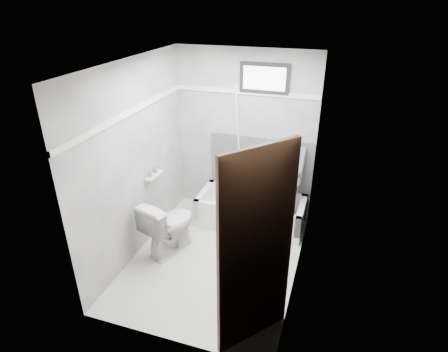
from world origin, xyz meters
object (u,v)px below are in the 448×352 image
at_px(soap_bottle_a, 150,173).
at_px(soap_bottle_b, 155,169).
at_px(office_chair, 276,186).
at_px(door, 278,281).
at_px(bathtub, 251,210).
at_px(toilet, 169,225).

xyz_separation_m(soap_bottle_a, soap_bottle_b, (0.00, 0.14, -0.01)).
bearing_deg(office_chair, door, -68.92).
bearing_deg(soap_bottle_b, bathtub, 26.91).
xyz_separation_m(toilet, soap_bottle_a, (-0.32, 0.20, 0.60)).
relative_size(door, soap_bottle_a, 19.42).
xyz_separation_m(door, soap_bottle_b, (-1.92, 1.62, -0.04)).
height_order(office_chair, toilet, office_chair).
distance_m(office_chair, soap_bottle_b, 1.65).
bearing_deg(soap_bottle_b, door, -40.21).
bearing_deg(door, soap_bottle_a, 142.32).
height_order(bathtub, office_chair, office_chair).
bearing_deg(office_chair, soap_bottle_b, -146.61).
bearing_deg(toilet, soap_bottle_b, -28.83).
relative_size(bathtub, door, 0.75).
bearing_deg(soap_bottle_a, soap_bottle_b, 90.00).
bearing_deg(soap_bottle_a, toilet, -32.29).
relative_size(office_chair, toilet, 1.38).
distance_m(door, soap_bottle_a, 2.43).
relative_size(office_chair, soap_bottle_a, 10.06).
height_order(toilet, door, door).
distance_m(bathtub, soap_bottle_b, 1.50).
relative_size(office_chair, door, 0.52).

